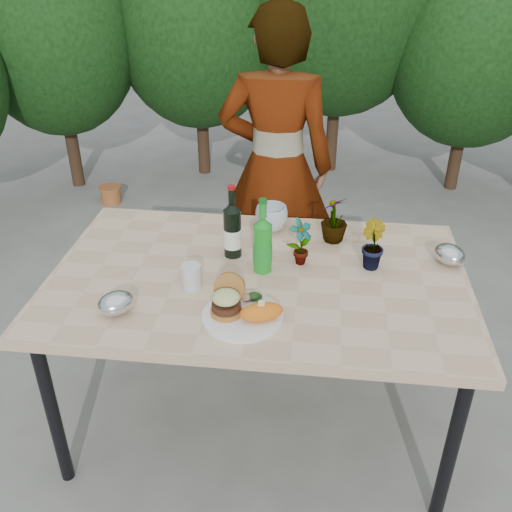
# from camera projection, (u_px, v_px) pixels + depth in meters

# --- Properties ---
(ground) EXTENTS (80.00, 80.00, 0.00)m
(ground) POSITION_uv_depth(u_px,v_px,m) (258.00, 414.00, 2.58)
(ground) COLOR slate
(ground) RESTS_ON ground
(patio_table) EXTENTS (1.60, 1.00, 0.75)m
(patio_table) POSITION_uv_depth(u_px,v_px,m) (258.00, 287.00, 2.23)
(patio_table) COLOR #D1B08B
(patio_table) RESTS_ON ground
(shrub_hedge) EXTENTS (6.88, 5.23, 2.46)m
(shrub_hedge) POSITION_uv_depth(u_px,v_px,m) (306.00, 59.00, 3.49)
(shrub_hedge) COLOR #382316
(shrub_hedge) RESTS_ON ground
(dinner_plate) EXTENTS (0.28, 0.28, 0.01)m
(dinner_plate) POSITION_uv_depth(u_px,v_px,m) (242.00, 316.00, 1.95)
(dinner_plate) COLOR white
(dinner_plate) RESTS_ON patio_table
(burger_stack) EXTENTS (0.11, 0.16, 0.11)m
(burger_stack) POSITION_uv_depth(u_px,v_px,m) (227.00, 299.00, 1.95)
(burger_stack) COLOR #B7722D
(burger_stack) RESTS_ON dinner_plate
(sweet_potato) EXTENTS (0.17, 0.12, 0.06)m
(sweet_potato) POSITION_uv_depth(u_px,v_px,m) (262.00, 312.00, 1.91)
(sweet_potato) COLOR orange
(sweet_potato) RESTS_ON dinner_plate
(grilled_veg) EXTENTS (0.08, 0.05, 0.03)m
(grilled_veg) POSITION_uv_depth(u_px,v_px,m) (251.00, 296.00, 2.02)
(grilled_veg) COLOR olive
(grilled_veg) RESTS_ON dinner_plate
(wine_bottle) EXTENTS (0.07, 0.07, 0.31)m
(wine_bottle) POSITION_uv_depth(u_px,v_px,m) (232.00, 231.00, 2.27)
(wine_bottle) COLOR black
(wine_bottle) RESTS_ON patio_table
(sparkling_water) EXTENTS (0.07, 0.07, 0.30)m
(sparkling_water) POSITION_uv_depth(u_px,v_px,m) (263.00, 245.00, 2.17)
(sparkling_water) COLOR #1A8F21
(sparkling_water) RESTS_ON patio_table
(plastic_cup) EXTENTS (0.07, 0.07, 0.09)m
(plastic_cup) POSITION_uv_depth(u_px,v_px,m) (192.00, 277.00, 2.10)
(plastic_cup) COLOR silver
(plastic_cup) RESTS_ON patio_table
(seedling_left) EXTENTS (0.12, 0.12, 0.19)m
(seedling_left) POSITION_uv_depth(u_px,v_px,m) (301.00, 242.00, 2.22)
(seedling_left) COLOR #23571D
(seedling_left) RESTS_ON patio_table
(seedling_mid) EXTENTS (0.12, 0.13, 0.19)m
(seedling_mid) POSITION_uv_depth(u_px,v_px,m) (372.00, 245.00, 2.20)
(seedling_mid) COLOR #2A6021
(seedling_mid) RESTS_ON patio_table
(seedling_right) EXTENTS (0.16, 0.16, 0.20)m
(seedling_right) POSITION_uv_depth(u_px,v_px,m) (334.00, 219.00, 2.38)
(seedling_right) COLOR #29531C
(seedling_right) RESTS_ON patio_table
(blue_bowl) EXTENTS (0.17, 0.17, 0.11)m
(blue_bowl) POSITION_uv_depth(u_px,v_px,m) (271.00, 218.00, 2.49)
(blue_bowl) COLOR silver
(blue_bowl) RESTS_ON patio_table
(foil_packet_left) EXTENTS (0.17, 0.17, 0.08)m
(foil_packet_left) POSITION_uv_depth(u_px,v_px,m) (116.00, 303.00, 1.97)
(foil_packet_left) COLOR silver
(foil_packet_left) RESTS_ON patio_table
(foil_packet_right) EXTENTS (0.16, 0.17, 0.08)m
(foil_packet_right) POSITION_uv_depth(u_px,v_px,m) (449.00, 254.00, 2.25)
(foil_packet_right) COLOR silver
(foil_packet_right) RESTS_ON patio_table
(person) EXTENTS (0.60, 0.39, 1.64)m
(person) POSITION_uv_depth(u_px,v_px,m) (276.00, 168.00, 2.95)
(person) COLOR #94674A
(person) RESTS_ON ground
(terracotta_pot) EXTENTS (0.17, 0.17, 0.14)m
(terracotta_pot) POSITION_uv_depth(u_px,v_px,m) (111.00, 194.00, 4.46)
(terracotta_pot) COLOR #AE5D2C
(terracotta_pot) RESTS_ON ground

